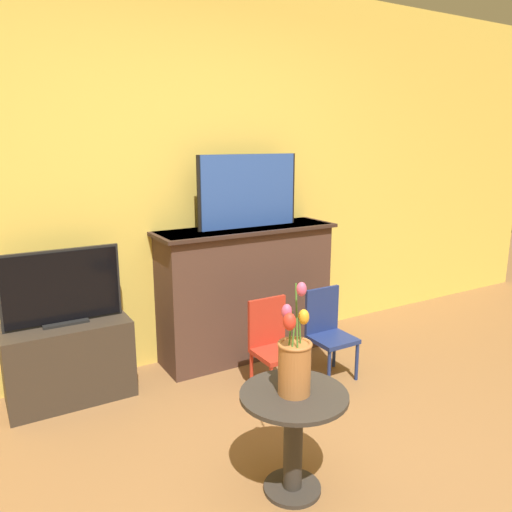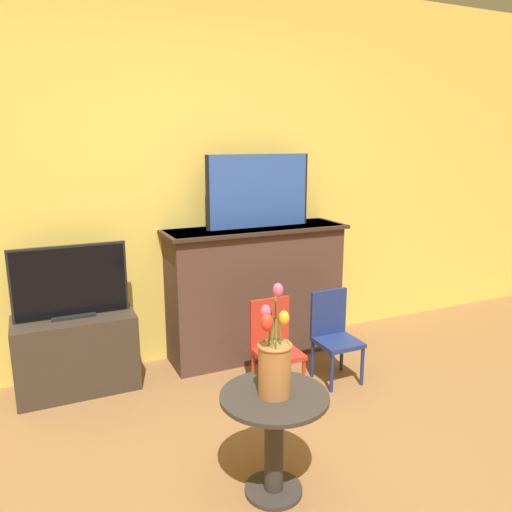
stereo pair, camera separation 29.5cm
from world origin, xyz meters
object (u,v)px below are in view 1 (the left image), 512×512
(chair_blue, at_px, (328,329))
(vase_tulips, at_px, (294,361))
(chair_red, at_px, (273,342))
(painting, at_px, (249,191))
(tv_monitor, at_px, (62,288))

(chair_blue, distance_m, vase_tulips, 1.28)
(chair_red, bearing_deg, painting, 74.49)
(painting, bearing_deg, tv_monitor, -178.88)
(tv_monitor, xyz_separation_m, vase_tulips, (0.71, -1.43, -0.07))
(painting, distance_m, chair_blue, 1.12)
(painting, height_order, tv_monitor, painting)
(tv_monitor, distance_m, chair_blue, 1.74)
(painting, bearing_deg, vase_tulips, -112.49)
(painting, xyz_separation_m, tv_monitor, (-1.32, -0.03, -0.52))
(painting, distance_m, tv_monitor, 1.42)
(chair_red, distance_m, vase_tulips, 1.02)
(painting, relative_size, tv_monitor, 1.13)
(tv_monitor, bearing_deg, chair_red, -26.31)
(vase_tulips, bearing_deg, tv_monitor, 116.51)
(vase_tulips, bearing_deg, painting, 67.51)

